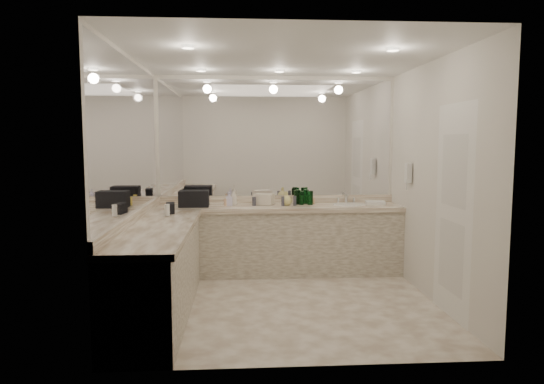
{
  "coord_description": "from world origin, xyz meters",
  "views": [
    {
      "loc": [
        -0.47,
        -5.06,
        1.73
      ],
      "look_at": [
        -0.13,
        0.4,
        1.16
      ],
      "focal_mm": 32.0,
      "sensor_mm": 36.0,
      "label": 1
    }
  ],
  "objects": [
    {
      "name": "vanity_left_base",
      "position": [
        -1.3,
        -0.3,
        0.42
      ],
      "size": [
        0.6,
        2.4,
        0.84
      ],
      "primitive_type": "cube",
      "color": "beige",
      "rests_on": "floor"
    },
    {
      "name": "vanity_back_top",
      "position": [
        0.0,
        1.19,
        0.87
      ],
      "size": [
        3.2,
        0.64,
        0.06
      ],
      "primitive_type": "cube",
      "color": "white",
      "rests_on": "vanity_back_base"
    },
    {
      "name": "amenity_bottle_1",
      "position": [
        -0.68,
        1.19,
        0.95
      ],
      "size": [
        0.04,
        0.04,
        0.09
      ],
      "primitive_type": "cylinder",
      "color": "#E0B28C",
      "rests_on": "vanity_back_top"
    },
    {
      "name": "green_bottle_0",
      "position": [
        0.32,
        1.24,
        0.99
      ],
      "size": [
        0.06,
        0.06,
        0.18
      ],
      "primitive_type": "cylinder",
      "color": "#0B4917",
      "rests_on": "vanity_back_top"
    },
    {
      "name": "black_toiletry_bag",
      "position": [
        -1.08,
        1.15,
        1.01
      ],
      "size": [
        0.38,
        0.24,
        0.22
      ],
      "primitive_type": "cube",
      "rotation": [
        0.0,
        0.0,
        0.01
      ],
      "color": "black",
      "rests_on": "vanity_back_top"
    },
    {
      "name": "amenity_bottle_6",
      "position": [
        -1.09,
        1.13,
        0.93
      ],
      "size": [
        0.04,
        0.04,
        0.07
      ],
      "primitive_type": "cylinder",
      "color": "#3F3F4C",
      "rests_on": "vanity_back_top"
    },
    {
      "name": "wall_back",
      "position": [
        0.0,
        1.5,
        1.3
      ],
      "size": [
        3.2,
        0.02,
        2.6
      ],
      "primitive_type": "cube",
      "color": "silver",
      "rests_on": "floor"
    },
    {
      "name": "soap_bottle_c",
      "position": [
        0.11,
        1.19,
        0.99
      ],
      "size": [
        0.17,
        0.17,
        0.18
      ],
      "primitive_type": "imported",
      "rotation": [
        0.0,
        0.0,
        0.25
      ],
      "color": "#D7CB76",
      "rests_on": "vanity_back_top"
    },
    {
      "name": "wall_right",
      "position": [
        1.6,
        0.0,
        1.3
      ],
      "size": [
        0.02,
        3.0,
        2.6
      ],
      "primitive_type": "cube",
      "color": "silver",
      "rests_on": "floor"
    },
    {
      "name": "amenity_bottle_2",
      "position": [
        0.22,
        1.15,
        0.96
      ],
      "size": [
        0.04,
        0.04,
        0.13
      ],
      "primitive_type": "cylinder",
      "color": "#3F3F4C",
      "rests_on": "vanity_back_top"
    },
    {
      "name": "cream_cosmetic_case",
      "position": [
        -0.18,
        1.27,
        0.97
      ],
      "size": [
        0.29,
        0.23,
        0.14
      ],
      "primitive_type": "cube",
      "rotation": [
        0.0,
        0.0,
        -0.38
      ],
      "color": "beige",
      "rests_on": "vanity_back_top"
    },
    {
      "name": "green_bottle_1",
      "position": [
        0.28,
        1.3,
        1.0
      ],
      "size": [
        0.07,
        0.07,
        0.19
      ],
      "primitive_type": "cylinder",
      "color": "#0B4917",
      "rests_on": "vanity_back_top"
    },
    {
      "name": "floor",
      "position": [
        0.0,
        0.0,
        0.0
      ],
      "size": [
        3.2,
        3.2,
        0.0
      ],
      "primitive_type": "plane",
      "color": "beige",
      "rests_on": "ground"
    },
    {
      "name": "wall_phone",
      "position": [
        1.56,
        0.7,
        1.35
      ],
      "size": [
        0.06,
        0.1,
        0.24
      ],
      "primitive_type": "cube",
      "color": "white",
      "rests_on": "wall_right"
    },
    {
      "name": "hand_towel",
      "position": [
        1.31,
        1.24,
        0.92
      ],
      "size": [
        0.27,
        0.2,
        0.04
      ],
      "primitive_type": "cube",
      "rotation": [
        0.0,
        0.0,
        -0.13
      ],
      "color": "white",
      "rests_on": "vanity_back_top"
    },
    {
      "name": "green_bottle_3",
      "position": [
        0.39,
        1.34,
        1.0
      ],
      "size": [
        0.07,
        0.07,
        0.19
      ],
      "primitive_type": "cylinder",
      "color": "#0B4917",
      "rests_on": "vanity_back_top"
    },
    {
      "name": "black_bag_spill",
      "position": [
        -1.3,
        0.59,
        0.96
      ],
      "size": [
        0.13,
        0.23,
        0.12
      ],
      "primitive_type": "cube",
      "rotation": [
        0.0,
        0.0,
        0.13
      ],
      "color": "black",
      "rests_on": "vanity_left_top"
    },
    {
      "name": "amenity_bottle_0",
      "position": [
        0.49,
        1.32,
        0.94
      ],
      "size": [
        0.04,
        0.04,
        0.08
      ],
      "primitive_type": "cylinder",
      "color": "#E0B28C",
      "rests_on": "vanity_back_top"
    },
    {
      "name": "wall_left",
      "position": [
        -1.6,
        0.0,
        1.3
      ],
      "size": [
        0.02,
        3.0,
        2.6
      ],
      "primitive_type": "cube",
      "color": "silver",
      "rests_on": "floor"
    },
    {
      "name": "vanity_left_top",
      "position": [
        -1.29,
        -0.3,
        0.87
      ],
      "size": [
        0.64,
        2.42,
        0.06
      ],
      "primitive_type": "cube",
      "color": "white",
      "rests_on": "vanity_left_base"
    },
    {
      "name": "sink",
      "position": [
        0.95,
        1.2,
        0.9
      ],
      "size": [
        0.44,
        0.44,
        0.03
      ],
      "primitive_type": "cylinder",
      "color": "white",
      "rests_on": "vanity_back_top"
    },
    {
      "name": "lotion_left",
      "position": [
        -1.3,
        0.35,
        0.96
      ],
      "size": [
        0.06,
        0.06,
        0.13
      ],
      "primitive_type": "cylinder",
      "color": "white",
      "rests_on": "vanity_left_top"
    },
    {
      "name": "amenity_bottle_4",
      "position": [
        -1.25,
        1.34,
        0.95
      ],
      "size": [
        0.05,
        0.05,
        0.11
      ],
      "primitive_type": "cylinder",
      "color": "#F2D84C",
      "rests_on": "vanity_back_top"
    },
    {
      "name": "backsplash_back",
      "position": [
        0.0,
        1.48,
        0.95
      ],
      "size": [
        3.2,
        0.04,
        0.1
      ],
      "primitive_type": "cube",
      "color": "white",
      "rests_on": "vanity_back_top"
    },
    {
      "name": "vanity_back_base",
      "position": [
        0.0,
        1.2,
        0.42
      ],
      "size": [
        3.2,
        0.6,
        0.84
      ],
      "primitive_type": "cube",
      "color": "beige",
      "rests_on": "floor"
    },
    {
      "name": "soap_bottle_b",
      "position": [
        -0.63,
        1.21,
        0.99
      ],
      "size": [
        0.09,
        0.09,
        0.18
      ],
      "primitive_type": "imported",
      "rotation": [
        0.0,
        0.0,
        -0.09
      ],
      "color": "white",
      "rests_on": "vanity_back_top"
    },
    {
      "name": "mirror_back",
      "position": [
        0.0,
        1.49,
        1.77
      ],
      "size": [
        3.12,
        0.01,
        1.55
      ],
      "primitive_type": "cube",
      "color": "white",
      "rests_on": "wall_back"
    },
    {
      "name": "ceiling",
      "position": [
        0.0,
        0.0,
        2.6
      ],
      "size": [
        3.2,
        3.2,
        0.0
      ],
      "primitive_type": "plane",
      "color": "white",
      "rests_on": "floor"
    },
    {
      "name": "backsplash_left",
      "position": [
        -1.58,
        0.0,
        0.95
      ],
      "size": [
        0.04,
        3.0,
        0.1
      ],
      "primitive_type": "cube",
      "color": "white",
      "rests_on": "vanity_left_top"
    },
    {
      "name": "faucet",
      "position": [
        0.95,
        1.41,
        0.97
      ],
      "size": [
        0.24,
        0.16,
        0.14
      ],
      "primitive_type": "cube",
      "color": "silver",
      "rests_on": "vanity_back_top"
    },
    {
      "name": "amenity_bottle_5",
      "position": [
        -0.31,
        1.18,
        0.96
      ],
      "size": [
        0.05,
        0.05,
        0.12
      ],
      "primitive_type": "cylinder",
      "color": "#3F3F4C",
      "rests_on": "vanity_back_top"
    },
    {
      "name": "green_bottle_4",
      "position": [
        0.43,
        1.23,
        0.99
      ],
      "size": [
        0.07,
        0.07,
        0.19
      ],
      "primitive_type": "cylinder",
      "color": "#0B4917",
      "rests_on": "vanity_back_top"
    },
    {
      "name": "soap_bottle_a",
      "position": [
        -0.57,
        1.25,
        1.01
      ],
      "size": [
        0.09,
        0.09,
        0.22
      ],
      "primitive_type": "imported",
      "rotation": [
        0.0,
        0.0,
        -0.1
      ],
      "color": "silver",
      "rests_on": "vanity_back_top"
    },
    {
      "name": "amenity_bottle_3",
      "position": [
        0.06,
        1.14,
        0.96
      ],
      "size": [
        0.04,
        0.04,
        0.12
      ],
      "primitive_type": "cylinder",
      "color": "#3F3F4C",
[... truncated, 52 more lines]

